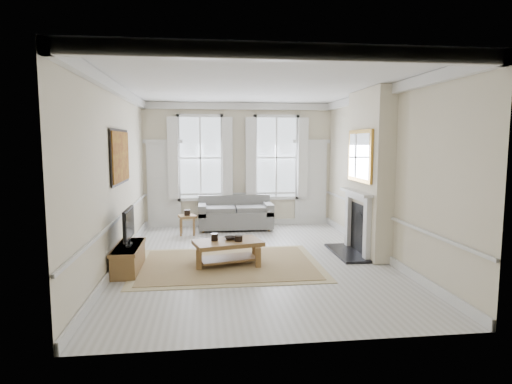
{
  "coord_description": "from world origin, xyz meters",
  "views": [
    {
      "loc": [
        -0.94,
        -8.24,
        2.33
      ],
      "look_at": [
        0.16,
        0.92,
        1.25
      ],
      "focal_mm": 30.0,
      "sensor_mm": 36.0,
      "label": 1
    }
  ],
  "objects": [
    {
      "name": "door_left",
      "position": [
        -2.05,
        3.56,
        1.15
      ],
      "size": [
        0.9,
        0.08,
        2.3
      ],
      "primitive_type": "cube",
      "color": "silver",
      "rests_on": "floor"
    },
    {
      "name": "mirror",
      "position": [
        2.21,
        0.2,
        2.05
      ],
      "size": [
        0.06,
        1.26,
        1.06
      ],
      "primitive_type": "cube",
      "color": "#BC8833",
      "rests_on": "chimney_breast"
    },
    {
      "name": "fireplace",
      "position": [
        2.2,
        0.2,
        0.73
      ],
      "size": [
        0.21,
        1.45,
        1.33
      ],
      "color": "silver",
      "rests_on": "floor"
    },
    {
      "name": "window_right",
      "position": [
        1.05,
        3.55,
        1.9
      ],
      "size": [
        1.26,
        0.2,
        2.2
      ],
      "primitive_type": null,
      "color": "#B2BCC6",
      "rests_on": "back_wall"
    },
    {
      "name": "coffee_table",
      "position": [
        -0.52,
        -0.3,
        0.39
      ],
      "size": [
        1.39,
        1.0,
        0.47
      ],
      "rotation": [
        0.0,
        0.0,
        0.24
      ],
      "color": "brown",
      "rests_on": "rug"
    },
    {
      "name": "ceramic_pot_b",
      "position": [
        -0.32,
        -0.35,
        0.52
      ],
      "size": [
        0.15,
        0.15,
        0.11
      ],
      "primitive_type": "cylinder",
      "color": "black",
      "rests_on": "coffee_table"
    },
    {
      "name": "rug",
      "position": [
        -0.52,
        -0.3,
        0.01
      ],
      "size": [
        3.5,
        2.6,
        0.02
      ],
      "primitive_type": "cube",
      "color": "#99764F",
      "rests_on": "floor"
    },
    {
      "name": "chimney_breast",
      "position": [
        2.43,
        0.2,
        1.7
      ],
      "size": [
        0.35,
        1.7,
        3.38
      ],
      "primitive_type": "cube",
      "color": "beige",
      "rests_on": "floor"
    },
    {
      "name": "back_wall",
      "position": [
        0.0,
        3.6,
        1.7
      ],
      "size": [
        5.2,
        0.0,
        5.2
      ],
      "primitive_type": "plane",
      "rotation": [
        1.57,
        0.0,
        0.0
      ],
      "color": "beige",
      "rests_on": "floor"
    },
    {
      "name": "tv_stand",
      "position": [
        -2.34,
        -0.43,
        0.23
      ],
      "size": [
        0.42,
        1.29,
        0.46
      ],
      "primitive_type": "cube",
      "color": "brown",
      "rests_on": "floor"
    },
    {
      "name": "painting",
      "position": [
        -2.56,
        0.3,
        2.05
      ],
      "size": [
        0.05,
        1.66,
        1.06
      ],
      "primitive_type": "cube",
      "color": "#AC7F1D",
      "rests_on": "left_wall"
    },
    {
      "name": "bowl",
      "position": [
        -0.47,
        -0.2,
        0.5
      ],
      "size": [
        0.28,
        0.28,
        0.06
      ],
      "primitive_type": "imported",
      "rotation": [
        0.0,
        0.0,
        0.21
      ],
      "color": "black",
      "rests_on": "coffee_table"
    },
    {
      "name": "side_table",
      "position": [
        -1.39,
        2.52,
        0.39
      ],
      "size": [
        0.5,
        0.5,
        0.49
      ],
      "rotation": [
        0.0,
        0.0,
        0.28
      ],
      "color": "brown",
      "rests_on": "floor"
    },
    {
      "name": "door_right",
      "position": [
        2.05,
        3.56,
        1.15
      ],
      "size": [
        0.9,
        0.08,
        2.3
      ],
      "primitive_type": "cube",
      "color": "silver",
      "rests_on": "floor"
    },
    {
      "name": "left_wall",
      "position": [
        -2.6,
        0.0,
        1.7
      ],
      "size": [
        0.0,
        7.2,
        7.2
      ],
      "primitive_type": "plane",
      "rotation": [
        1.57,
        0.0,
        1.57
      ],
      "color": "beige",
      "rests_on": "floor"
    },
    {
      "name": "window_left",
      "position": [
        -1.05,
        3.55,
        1.9
      ],
      "size": [
        1.26,
        0.2,
        2.2
      ],
      "primitive_type": null,
      "color": "#B2BCC6",
      "rests_on": "back_wall"
    },
    {
      "name": "sofa",
      "position": [
        -0.14,
        3.11,
        0.37
      ],
      "size": [
        1.96,
        0.96,
        0.89
      ],
      "color": "slate",
      "rests_on": "floor"
    },
    {
      "name": "ceramic_pot_a",
      "position": [
        -0.77,
        -0.25,
        0.54
      ],
      "size": [
        0.13,
        0.13,
        0.13
      ],
      "primitive_type": "cylinder",
      "color": "black",
      "rests_on": "coffee_table"
    },
    {
      "name": "ceiling",
      "position": [
        0.0,
        0.0,
        3.4
      ],
      "size": [
        7.2,
        7.2,
        0.0
      ],
      "primitive_type": "plane",
      "rotation": [
        3.14,
        0.0,
        0.0
      ],
      "color": "white",
      "rests_on": "back_wall"
    },
    {
      "name": "floor",
      "position": [
        0.0,
        0.0,
        0.0
      ],
      "size": [
        7.2,
        7.2,
        0.0
      ],
      "primitive_type": "plane",
      "color": "#B7B5AD",
      "rests_on": "ground"
    },
    {
      "name": "right_wall",
      "position": [
        2.6,
        0.0,
        1.7
      ],
      "size": [
        0.0,
        7.2,
        7.2
      ],
      "primitive_type": "plane",
      "rotation": [
        1.57,
        0.0,
        -1.57
      ],
      "color": "beige",
      "rests_on": "floor"
    },
    {
      "name": "hearth",
      "position": [
        2.0,
        0.2,
        0.03
      ],
      "size": [
        0.55,
        1.5,
        0.05
      ],
      "primitive_type": "cube",
      "color": "black",
      "rests_on": "floor"
    },
    {
      "name": "tv",
      "position": [
        -2.32,
        -0.43,
        0.86
      ],
      "size": [
        0.08,
        0.9,
        0.68
      ],
      "color": "black",
      "rests_on": "tv_stand"
    }
  ]
}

